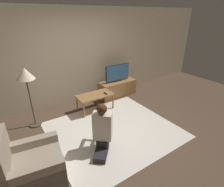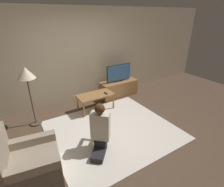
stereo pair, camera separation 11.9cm
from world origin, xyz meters
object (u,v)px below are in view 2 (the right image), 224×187
at_px(floor_lamp, 26,77).
at_px(armchair, 27,166).
at_px(coffee_table, 95,96).
at_px(person_kneeling, 100,128).
at_px(tv, 119,73).

height_order(floor_lamp, armchair, floor_lamp).
distance_m(coffee_table, person_kneeling, 1.57).
height_order(floor_lamp, person_kneeling, floor_lamp).
relative_size(floor_lamp, person_kneeling, 1.42).
height_order(armchair, person_kneeling, person_kneeling).
distance_m(tv, person_kneeling, 2.55).
xyz_separation_m(coffee_table, floor_lamp, (-1.52, 0.16, 0.77)).
bearing_deg(floor_lamp, coffee_table, -5.90).
bearing_deg(coffee_table, tv, 23.62).
relative_size(tv, floor_lamp, 0.60).
bearing_deg(tv, floor_lamp, -173.30).
height_order(tv, coffee_table, tv).
bearing_deg(tv, armchair, -147.11).
xyz_separation_m(coffee_table, armchair, (-1.90, -1.45, -0.11)).
height_order(tv, person_kneeling, tv).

